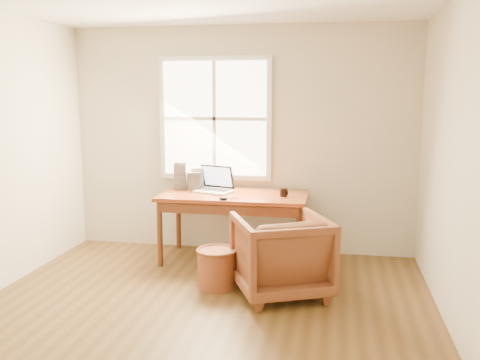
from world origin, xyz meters
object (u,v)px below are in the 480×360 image
(armchair, at_px, (281,255))
(coffee_mug, at_px, (283,192))
(wicker_stool, at_px, (217,269))
(desk, at_px, (234,196))
(cd_stack_a, at_px, (197,178))
(laptop, at_px, (214,181))

(armchair, height_order, coffee_mug, coffee_mug)
(wicker_stool, height_order, coffee_mug, coffee_mug)
(desk, bearing_deg, cd_stack_a, 154.32)
(wicker_stool, bearing_deg, desk, 90.04)
(desk, distance_m, wicker_stool, 1.02)
(desk, distance_m, armchair, 1.17)
(laptop, relative_size, coffee_mug, 4.21)
(coffee_mug, bearing_deg, cd_stack_a, 175.87)
(armchair, height_order, wicker_stool, armchair)
(coffee_mug, bearing_deg, armchair, -74.53)
(cd_stack_a, bearing_deg, armchair, -46.41)
(desk, bearing_deg, armchair, -55.98)
(wicker_stool, xyz_separation_m, laptop, (-0.23, 0.91, 0.70))
(wicker_stool, bearing_deg, coffee_mug, 56.15)
(desk, relative_size, coffee_mug, 17.89)
(armchair, xyz_separation_m, laptop, (-0.86, 0.98, 0.51))
(armchair, relative_size, laptop, 2.19)
(laptop, xyz_separation_m, cd_stack_a, (-0.24, 0.17, -0.01))
(cd_stack_a, bearing_deg, desk, -25.68)
(desk, height_order, cd_stack_a, cd_stack_a)
(laptop, bearing_deg, armchair, -30.34)
(desk, relative_size, laptop, 4.25)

